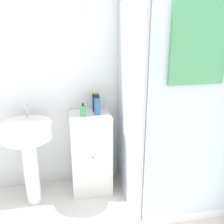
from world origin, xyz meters
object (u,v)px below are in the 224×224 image
object	(u,v)px
sink	(28,144)
shampoo_bottle_tall_black	(96,101)
shampoo_bottle_blue	(97,105)
soap_dispenser	(83,111)

from	to	relation	value
sink	shampoo_bottle_tall_black	bearing A→B (deg)	15.36
shampoo_bottle_tall_black	shampoo_bottle_blue	bearing A→B (deg)	-89.51
soap_dispenser	shampoo_bottle_tall_black	world-z (taller)	shampoo_bottle_tall_black
sink	shampoo_bottle_tall_black	xyz separation A→B (m)	(0.67, 0.18, 0.32)
soap_dispenser	shampoo_bottle_blue	distance (m)	0.15
shampoo_bottle_tall_black	sink	bearing A→B (deg)	-164.64
shampoo_bottle_tall_black	shampoo_bottle_blue	distance (m)	0.10
soap_dispenser	shampoo_bottle_tall_black	distance (m)	0.20
soap_dispenser	shampoo_bottle_tall_black	bearing A→B (deg)	42.96
soap_dispenser	shampoo_bottle_blue	bearing A→B (deg)	13.47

